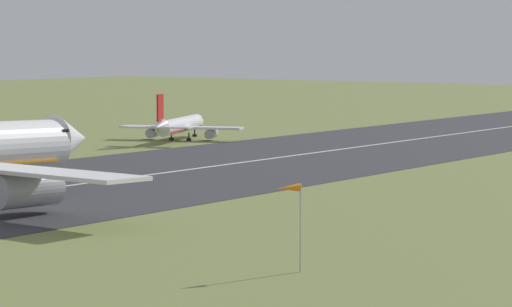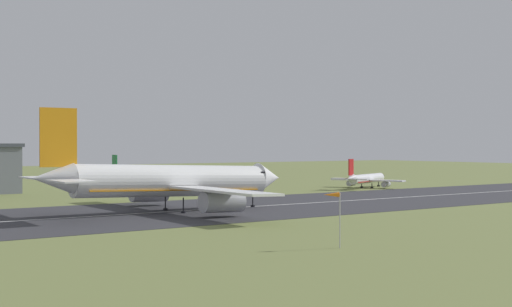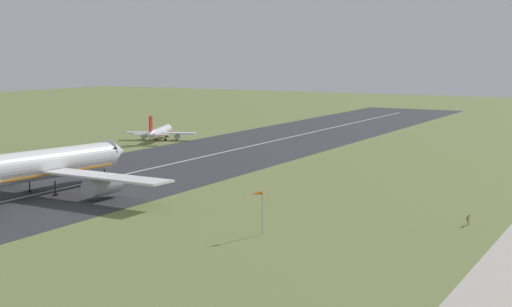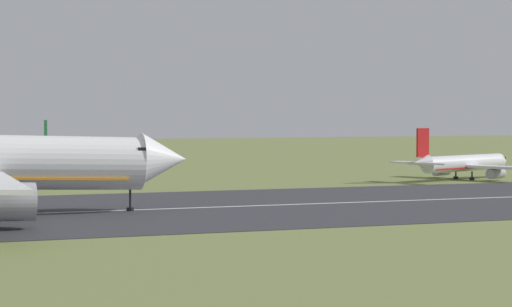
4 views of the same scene
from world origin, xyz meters
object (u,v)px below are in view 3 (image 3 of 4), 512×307
object	(u,v)px
airplane_landing	(39,166)
airplane_parked_west	(160,132)
windsock_pole	(257,196)
runway_sign	(468,218)

from	to	relation	value
airplane_landing	airplane_parked_west	bearing A→B (deg)	21.86
airplane_landing	windsock_pole	xyz separation A→B (m)	(-6.39, -51.84, 0.37)
windsock_pole	runway_sign	size ratio (longest dim) A/B	4.18
windsock_pole	airplane_parked_west	bearing A→B (deg)	43.89
airplane_landing	windsock_pole	bearing A→B (deg)	-97.02
airplane_parked_west	runway_sign	world-z (taller)	airplane_parked_west
airplane_landing	airplane_parked_west	distance (m)	87.88
airplane_parked_west	runway_sign	xyz separation A→B (m)	(-65.97, -110.59, -1.50)
airplane_landing	runway_sign	xyz separation A→B (m)	(15.55, -77.89, -4.45)
runway_sign	windsock_pole	bearing A→B (deg)	130.11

